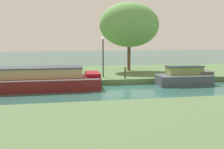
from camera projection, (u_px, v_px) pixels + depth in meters
ground_plane at (125, 91)px, 16.02m from camera, size 120.00×120.00×0.00m
riverbank_far at (107, 73)px, 22.81m from camera, size 72.00×10.00×0.40m
riverbank_near at (196, 145)px, 7.23m from camera, size 72.00×10.00×0.40m
slate_barge at (185, 77)px, 17.96m from camera, size 4.01×1.44×1.40m
maroon_narrowboat at (31, 79)px, 16.03m from camera, size 8.85×2.32×2.14m
willow_tree_left at (130, 25)px, 22.63m from camera, size 5.56×3.31×6.25m
lamp_post at (103, 53)px, 18.83m from camera, size 0.24×0.24×3.04m
mooring_post_near at (125, 73)px, 18.46m from camera, size 0.12×0.12×0.85m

